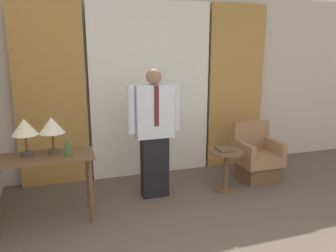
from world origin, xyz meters
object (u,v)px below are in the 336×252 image
(desk, at_px, (42,168))
(table_lamp_left, at_px, (25,128))
(person, at_px, (154,130))
(book, at_px, (224,149))
(armchair, at_px, (256,159))
(side_table, at_px, (226,164))
(table_lamp_right, at_px, (52,126))
(bottle_by_lamp, at_px, (67,150))

(desk, distance_m, table_lamp_left, 0.47)
(person, xyz_separation_m, book, (0.93, -0.14, -0.31))
(armchair, bearing_deg, side_table, -159.88)
(side_table, bearing_deg, table_lamp_left, -179.68)
(desk, distance_m, person, 1.40)
(table_lamp_right, height_order, side_table, table_lamp_right)
(bottle_by_lamp, xyz_separation_m, side_table, (2.03, 0.19, -0.45))
(desk, bearing_deg, bottle_by_lamp, -19.36)
(table_lamp_left, xyz_separation_m, side_table, (2.45, 0.01, -0.68))
(person, bearing_deg, table_lamp_right, -171.73)
(table_lamp_left, xyz_separation_m, person, (1.49, 0.18, -0.17))
(armchair, bearing_deg, book, -162.79)
(bottle_by_lamp, distance_m, armchair, 2.73)
(armchair, bearing_deg, table_lamp_right, -175.06)
(book, bearing_deg, armchair, 17.21)
(desk, distance_m, side_table, 2.32)
(table_lamp_left, height_order, person, person)
(bottle_by_lamp, bearing_deg, desk, 160.64)
(table_lamp_right, height_order, book, table_lamp_right)
(person, xyz_separation_m, side_table, (0.96, -0.16, -0.51))
(armchair, relative_size, side_table, 1.47)
(side_table, xyz_separation_m, book, (-0.02, 0.03, 0.20))
(person, distance_m, armchair, 1.68)
(table_lamp_right, xyz_separation_m, armchair, (2.79, 0.24, -0.75))
(side_table, bearing_deg, person, 170.32)
(desk, height_order, table_lamp_right, table_lamp_right)
(desk, xyz_separation_m, side_table, (2.31, 0.09, -0.24))
(bottle_by_lamp, bearing_deg, table_lamp_right, 128.96)
(side_table, distance_m, book, 0.20)
(desk, bearing_deg, person, 10.77)
(desk, bearing_deg, table_lamp_left, 149.56)
(bottle_by_lamp, bearing_deg, book, 6.31)
(desk, relative_size, book, 4.98)
(person, bearing_deg, armchair, 2.36)
(person, height_order, armchair, person)
(table_lamp_right, bearing_deg, desk, -149.56)
(person, relative_size, armchair, 1.98)
(table_lamp_left, height_order, table_lamp_right, same)
(table_lamp_right, relative_size, bottle_by_lamp, 2.18)
(book, bearing_deg, side_table, -49.27)
(table_lamp_left, distance_m, side_table, 2.54)
(bottle_by_lamp, distance_m, book, 2.03)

